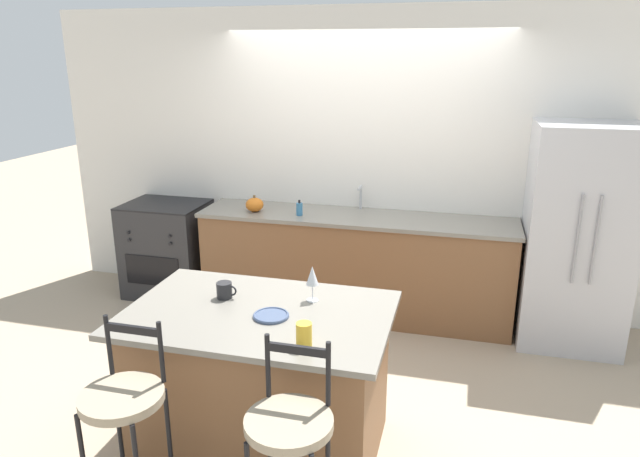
% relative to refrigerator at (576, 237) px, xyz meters
% --- Properties ---
extents(ground_plane, '(18.00, 18.00, 0.00)m').
position_rel_refrigerator_xyz_m(ground_plane, '(-1.81, -0.30, -0.90)').
color(ground_plane, tan).
extents(wall_back, '(6.00, 0.07, 2.70)m').
position_rel_refrigerator_xyz_m(wall_back, '(-1.81, 0.38, 0.45)').
color(wall_back, silver).
rests_on(wall_back, ground_plane).
extents(back_counter, '(2.80, 0.66, 0.93)m').
position_rel_refrigerator_xyz_m(back_counter, '(-1.81, 0.06, -0.43)').
color(back_counter, brown).
rests_on(back_counter, ground_plane).
extents(sink_faucet, '(0.02, 0.13, 0.22)m').
position_rel_refrigerator_xyz_m(sink_faucet, '(-1.81, 0.26, 0.17)').
color(sink_faucet, '#ADAFB5').
rests_on(sink_faucet, back_counter).
extents(kitchen_island, '(1.51, 0.98, 0.90)m').
position_rel_refrigerator_xyz_m(kitchen_island, '(-1.98, -1.94, -0.44)').
color(kitchen_island, brown).
rests_on(kitchen_island, ground_plane).
extents(refrigerator, '(0.79, 0.74, 1.80)m').
position_rel_refrigerator_xyz_m(refrigerator, '(0.00, 0.00, 0.00)').
color(refrigerator, '#BCBCC1').
rests_on(refrigerator, ground_plane).
extents(oven_range, '(0.76, 0.64, 0.92)m').
position_rel_refrigerator_xyz_m(oven_range, '(-3.68, 0.05, -0.44)').
color(oven_range, '#28282B').
rests_on(oven_range, ground_plane).
extents(bar_stool_near, '(0.40, 0.40, 1.09)m').
position_rel_refrigerator_xyz_m(bar_stool_near, '(-2.39, -2.68, -0.27)').
color(bar_stool_near, black).
rests_on(bar_stool_near, ground_plane).
extents(bar_stool_far, '(0.40, 0.40, 1.09)m').
position_rel_refrigerator_xyz_m(bar_stool_far, '(-1.56, -2.66, -0.27)').
color(bar_stool_far, black).
rests_on(bar_stool_far, ground_plane).
extents(dinner_plate, '(0.20, 0.20, 0.02)m').
position_rel_refrigerator_xyz_m(dinner_plate, '(-1.88, -1.99, 0.01)').
color(dinner_plate, '#425170').
rests_on(dinner_plate, kitchen_island).
extents(wine_glass, '(0.07, 0.07, 0.22)m').
position_rel_refrigerator_xyz_m(wine_glass, '(-1.72, -1.72, 0.16)').
color(wine_glass, white).
rests_on(wine_glass, kitchen_island).
extents(coffee_mug, '(0.13, 0.09, 0.10)m').
position_rel_refrigerator_xyz_m(coffee_mug, '(-2.23, -1.81, 0.05)').
color(coffee_mug, '#232326').
rests_on(coffee_mug, kitchen_island).
extents(tumbler_cup, '(0.08, 0.08, 0.13)m').
position_rel_refrigerator_xyz_m(tumbler_cup, '(-1.61, -2.26, 0.07)').
color(tumbler_cup, gold).
rests_on(tumbler_cup, kitchen_island).
extents(pumpkin_decoration, '(0.16, 0.16, 0.15)m').
position_rel_refrigerator_xyz_m(pumpkin_decoration, '(-2.72, -0.05, 0.10)').
color(pumpkin_decoration, orange).
rests_on(pumpkin_decoration, back_counter).
extents(soap_bottle, '(0.06, 0.06, 0.14)m').
position_rel_refrigerator_xyz_m(soap_bottle, '(-2.29, -0.07, 0.09)').
color(soap_bottle, teal).
rests_on(soap_bottle, back_counter).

